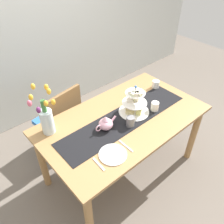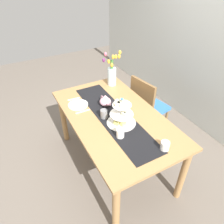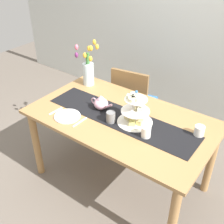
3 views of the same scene
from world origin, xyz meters
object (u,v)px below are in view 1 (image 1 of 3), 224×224
mug_grey (130,121)px  mug_white_text (155,106)px  fork_left (99,164)px  dinner_plate_left (113,154)px  dining_table (123,127)px  chair_left (61,119)px  tulip_vase (46,117)px  teapot (106,124)px  knife_left (126,146)px  tiered_cake_stand (134,103)px  cream_jug (156,84)px

mug_grey → mug_white_text: 0.34m
fork_left → dinner_plate_left: bearing=0.0°
dining_table → chair_left: (-0.31, 0.69, -0.16)m
chair_left → tulip_vase: size_ratio=2.03×
dining_table → mug_grey: size_ratio=16.98×
chair_left → teapot: 0.77m
fork_left → knife_left: bearing=0.0°
chair_left → mug_grey: (0.29, -0.81, 0.33)m
tiered_cake_stand → knife_left: bearing=-143.4°
knife_left → teapot: bearing=87.6°
tulip_vase → dining_table: bearing=-26.0°
dining_table → knife_left: knife_left is taller
tiered_cake_stand → knife_left: 0.47m
mug_grey → dinner_plate_left: bearing=-155.8°
tiered_cake_stand → mug_white_text: size_ratio=3.20×
teapot → fork_left: teapot is taller
cream_jug → dinner_plate_left: cream_jug is taller
dinner_plate_left → fork_left: bearing=180.0°
cream_jug → mug_white_text: mug_white_text is taller
knife_left → dining_table: bearing=49.7°
chair_left → mug_grey: size_ratio=9.58×
tiered_cake_stand → knife_left: size_ratio=1.79×
chair_left → cream_jug: size_ratio=10.71×
tulip_vase → cream_jug: bearing=-6.9°
tiered_cake_stand → fork_left: tiered_cake_stand is taller
dinner_plate_left → mug_grey: 0.39m
chair_left → fork_left: (-0.21, -0.97, 0.28)m
tiered_cake_stand → tulip_vase: size_ratio=0.68×
knife_left → mug_grey: bearing=37.3°
chair_left → cream_jug: 1.14m
chair_left → tiered_cake_stand: (0.45, -0.69, 0.38)m
dining_table → mug_grey: mug_grey is taller
mug_white_text → chair_left: bearing=127.9°
dining_table → dinner_plate_left: size_ratio=7.01×
tiered_cake_stand → mug_white_text: 0.22m
chair_left → knife_left: size_ratio=5.35×
tulip_vase → fork_left: size_ratio=2.99×
fork_left → knife_left: 0.29m
mug_grey → cream_jug: bearing=21.9°
chair_left → tulip_vase: 0.66m
teapot → tiered_cake_stand: bearing=0.2°
knife_left → chair_left: bearing=94.7°
teapot → mug_grey: (0.20, -0.12, -0.01)m
dinner_plate_left → fork_left: dinner_plate_left is taller
tiered_cake_stand → mug_white_text: (0.18, -0.12, -0.06)m
dining_table → cream_jug: 0.68m
cream_jug → mug_grey: (-0.67, -0.27, 0.01)m
cream_jug → fork_left: 1.24m
fork_left → knife_left: same height
chair_left → knife_left: bearing=-85.3°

